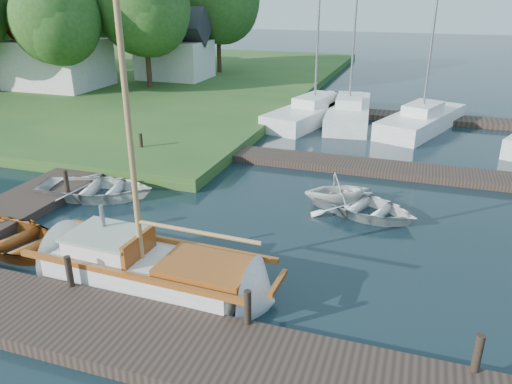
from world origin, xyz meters
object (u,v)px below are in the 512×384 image
(tender_b, at_px, (338,188))
(house_a, at_px, (56,51))
(mooring_post_1, at_px, (69,271))
(tender_a, at_px, (96,186))
(dinghy, at_px, (16,237))
(house_c, at_px, (175,51))
(tree_3, at_px, (144,7))
(mooring_post_3, at_px, (478,353))
(marina_boat_1, at_px, (349,111))
(mooring_post_2, at_px, (248,307))
(mooring_post_5, at_px, (141,143))
(mooring_post_4, at_px, (66,181))
(tender_c, at_px, (364,204))
(tree_2, at_px, (56,18))
(marina_boat_0, at_px, (314,110))
(marina_boat_2, at_px, (422,119))
(sailboat, at_px, (155,272))

(tender_b, distance_m, house_a, 25.93)
(mooring_post_1, height_order, tender_a, mooring_post_1)
(dinghy, distance_m, house_c, 26.81)
(mooring_post_1, relative_size, tree_3, 0.09)
(mooring_post_3, height_order, marina_boat_1, marina_boat_1)
(mooring_post_1, relative_size, marina_boat_1, 0.08)
(mooring_post_1, xyz_separation_m, house_a, (-17.00, 21.00, 2.26))
(mooring_post_2, distance_m, dinghy, 7.68)
(tender_a, bearing_deg, house_c, 8.14)
(mooring_post_3, bearing_deg, mooring_post_5, 142.43)
(mooring_post_4, height_order, house_c, house_c)
(mooring_post_2, bearing_deg, tender_b, 85.56)
(mooring_post_5, height_order, house_c, house_c)
(mooring_post_3, xyz_separation_m, tender_c, (-2.96, 7.08, -0.32))
(mooring_post_5, relative_size, tree_2, 0.10)
(house_a, bearing_deg, marina_boat_1, -3.54)
(marina_boat_0, height_order, house_a, marina_boat_0)
(marina_boat_0, relative_size, marina_boat_1, 1.07)
(tender_a, distance_m, tree_3, 19.91)
(marina_boat_2, bearing_deg, house_c, 86.58)
(tender_b, xyz_separation_m, tree_2, (-20.09, 11.41, 4.63))
(mooring_post_1, distance_m, house_c, 29.22)
(tender_a, xyz_separation_m, marina_boat_1, (6.78, 14.20, 0.14))
(mooring_post_1, bearing_deg, house_c, 112.17)
(mooring_post_4, relative_size, tender_c, 0.22)
(tender_c, relative_size, house_a, 0.58)
(tender_c, bearing_deg, house_a, 79.58)
(sailboat, relative_size, tender_c, 2.69)
(tender_c, bearing_deg, mooring_post_1, 160.25)
(sailboat, height_order, tree_2, sailboat)
(dinghy, relative_size, tree_2, 0.48)
(mooring_post_3, bearing_deg, house_c, 126.53)
(mooring_post_1, relative_size, mooring_post_3, 1.00)
(mooring_post_2, xyz_separation_m, tree_3, (-15.50, 23.05, 5.11))
(marina_boat_2, bearing_deg, mooring_post_5, 147.85)
(tender_c, relative_size, house_c, 0.69)
(mooring_post_4, bearing_deg, tender_b, 16.19)
(mooring_post_5, bearing_deg, mooring_post_2, -49.64)
(mooring_post_1, distance_m, house_a, 27.11)
(sailboat, xyz_separation_m, marina_boat_1, (1.94, 18.58, 0.22))
(marina_boat_1, bearing_deg, mooring_post_2, 176.81)
(tender_b, height_order, tree_3, tree_3)
(tender_b, xyz_separation_m, house_a, (-22.09, 13.36, 2.34))
(mooring_post_5, distance_m, tree_3, 15.66)
(marina_boat_2, distance_m, tree_3, 19.69)
(tender_a, xyz_separation_m, marina_boat_0, (4.90, 13.74, 0.14))
(mooring_post_2, bearing_deg, marina_boat_2, 80.89)
(mooring_post_5, bearing_deg, dinghy, -83.44)
(dinghy, bearing_deg, mooring_post_1, -99.95)
(marina_boat_2, height_order, tree_2, marina_boat_2)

